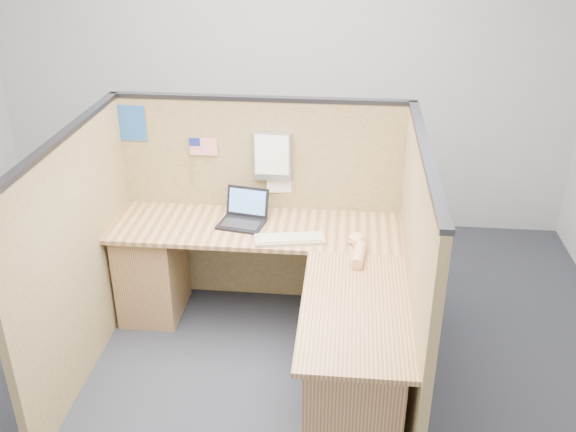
# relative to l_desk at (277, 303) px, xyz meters

# --- Properties ---
(floor) EXTENTS (5.00, 5.00, 0.00)m
(floor) POSITION_rel_l_desk_xyz_m (-0.18, -0.29, -0.39)
(floor) COLOR black
(floor) RESTS_ON ground
(wall_back) EXTENTS (5.00, 0.00, 5.00)m
(wall_back) POSITION_rel_l_desk_xyz_m (-0.18, 1.96, 1.01)
(wall_back) COLOR #ACAFB2
(wall_back) RESTS_ON floor
(cubicle_partitions) EXTENTS (2.06, 1.83, 1.53)m
(cubicle_partitions) POSITION_rel_l_desk_xyz_m (-0.18, 0.14, 0.38)
(cubicle_partitions) COLOR brown
(cubicle_partitions) RESTS_ON floor
(l_desk) EXTENTS (1.95, 1.75, 0.73)m
(l_desk) POSITION_rel_l_desk_xyz_m (0.00, 0.00, 0.00)
(l_desk) COLOR brown
(l_desk) RESTS_ON floor
(laptop) EXTENTS (0.33, 0.33, 0.21)m
(laptop) POSITION_rel_l_desk_xyz_m (-0.28, 0.45, 0.39)
(laptop) COLOR black
(laptop) RESTS_ON l_desk
(keyboard) EXTENTS (0.47, 0.24, 0.03)m
(keyboard) POSITION_rel_l_desk_xyz_m (0.06, 0.21, 0.35)
(keyboard) COLOR #9F907B
(keyboard) RESTS_ON l_desk
(mouse) EXTENTS (0.12, 0.09, 0.04)m
(mouse) POSITION_rel_l_desk_xyz_m (0.49, 0.21, 0.36)
(mouse) COLOR silver
(mouse) RESTS_ON l_desk
(hand_forearm) EXTENTS (0.11, 0.38, 0.08)m
(hand_forearm) POSITION_rel_l_desk_xyz_m (0.50, 0.08, 0.37)
(hand_forearm) COLOR tan
(hand_forearm) RESTS_ON l_desk
(blue_poster) EXTENTS (0.19, 0.01, 0.25)m
(blue_poster) POSITION_rel_l_desk_xyz_m (-1.06, 0.68, 0.93)
(blue_poster) COLOR #224F9B
(blue_poster) RESTS_ON cubicle_partitions
(american_flag) EXTENTS (0.20, 0.01, 0.34)m
(american_flag) POSITION_rel_l_desk_xyz_m (-0.60, 0.67, 0.77)
(american_flag) COLOR olive
(american_flag) RESTS_ON cubicle_partitions
(file_holder) EXTENTS (0.26, 0.05, 0.33)m
(file_holder) POSITION_rel_l_desk_xyz_m (-0.10, 0.66, 0.74)
(file_holder) COLOR slate
(file_holder) RESTS_ON cubicle_partitions
(paper_left) EXTENTS (0.20, 0.01, 0.26)m
(paper_left) POSITION_rel_l_desk_xyz_m (-0.09, 0.68, 0.75)
(paper_left) COLOR white
(paper_left) RESTS_ON cubicle_partitions
(paper_right) EXTENTS (0.23, 0.04, 0.29)m
(paper_right) POSITION_rel_l_desk_xyz_m (-0.03, 0.68, 0.61)
(paper_right) COLOR white
(paper_right) RESTS_ON cubicle_partitions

